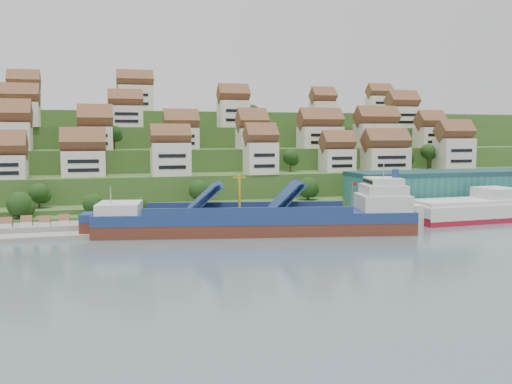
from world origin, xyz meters
name	(u,v)px	position (x,y,z in m)	size (l,w,h in m)	color
ground	(301,230)	(0.00, 0.00, 0.00)	(300.00, 300.00, 0.00)	slate
quay	(350,214)	(20.00, 15.00, 1.10)	(180.00, 14.00, 2.20)	gray
pebble_beach	(46,231)	(-58.00, 12.00, 0.50)	(45.00, 20.00, 1.00)	gray
hillside	(212,164)	(0.00, 103.55, 10.66)	(260.00, 128.00, 31.00)	#2D4C1E
hillside_village	(240,133)	(-0.26, 57.40, 22.98)	(154.02, 64.29, 29.22)	silver
hillside_trees	(220,161)	(-10.84, 40.41, 14.68)	(137.94, 60.27, 30.15)	#1F4115
warehouse	(449,188)	(52.00, 17.00, 7.20)	(60.00, 15.00, 10.00)	#276A63
flagpole	(353,195)	(18.11, 10.00, 6.88)	(1.28, 0.16, 8.00)	gray
beach_huts	(36,226)	(-60.00, 10.75, 2.10)	(14.40, 3.70, 2.20)	white
cargo_ship	(264,220)	(-9.64, -1.89, 3.10)	(73.38, 25.23, 16.03)	#58281B
second_ship	(472,210)	(48.23, 1.26, 2.84)	(32.91, 13.46, 9.40)	maroon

